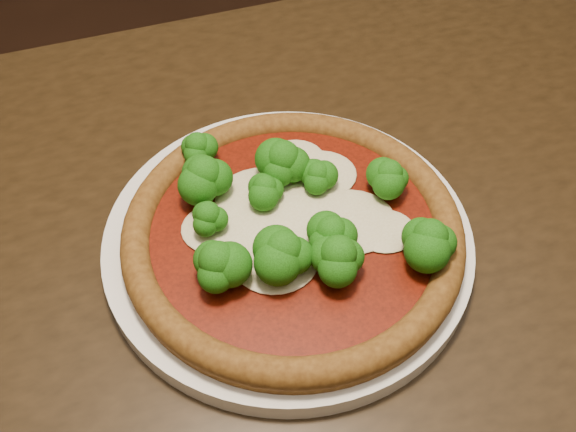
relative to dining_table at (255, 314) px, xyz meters
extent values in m
plane|color=black|center=(0.23, 0.16, -0.65)|extent=(4.00, 4.00, 0.00)
cube|color=black|center=(0.00, 0.00, 0.08)|extent=(1.42, 0.93, 0.04)
cylinder|color=black|center=(0.56, 0.41, -0.30)|extent=(0.06, 0.06, 0.71)
cylinder|color=white|center=(0.03, 0.00, 0.11)|extent=(0.32, 0.32, 0.02)
cylinder|color=brown|center=(0.04, 0.00, 0.12)|extent=(0.28, 0.28, 0.01)
torus|color=brown|center=(0.04, 0.00, 0.13)|extent=(0.29, 0.29, 0.02)
cylinder|color=#641204|center=(0.04, 0.00, 0.13)|extent=(0.24, 0.24, 0.00)
ellipsoid|color=beige|center=(-0.02, 0.01, 0.13)|extent=(0.06, 0.06, 0.01)
ellipsoid|color=beige|center=(0.04, 0.01, 0.13)|extent=(0.11, 0.10, 0.01)
ellipsoid|color=beige|center=(0.02, -0.04, 0.13)|extent=(0.07, 0.06, 0.01)
ellipsoid|color=beige|center=(0.05, 0.08, 0.13)|extent=(0.06, 0.05, 0.00)
ellipsoid|color=beige|center=(0.08, -0.01, 0.13)|extent=(0.08, 0.07, 0.01)
ellipsoid|color=beige|center=(0.02, 0.03, 0.13)|extent=(0.08, 0.07, 0.01)
ellipsoid|color=beige|center=(0.11, -0.02, 0.13)|extent=(0.05, 0.05, 0.00)
ellipsoid|color=beige|center=(0.07, 0.05, 0.13)|extent=(0.07, 0.06, 0.01)
ellipsoid|color=#238014|center=(-0.03, -0.05, 0.16)|extent=(0.05, 0.05, 0.04)
ellipsoid|color=#238014|center=(0.02, 0.03, 0.15)|extent=(0.04, 0.04, 0.03)
ellipsoid|color=#238014|center=(0.07, 0.03, 0.15)|extent=(0.04, 0.04, 0.03)
ellipsoid|color=#238014|center=(0.12, 0.02, 0.15)|extent=(0.04, 0.04, 0.03)
ellipsoid|color=#238014|center=(-0.03, 0.09, 0.15)|extent=(0.04, 0.04, 0.03)
ellipsoid|color=#238014|center=(-0.03, 0.05, 0.16)|extent=(0.05, 0.05, 0.04)
ellipsoid|color=#238014|center=(0.04, 0.05, 0.16)|extent=(0.05, 0.05, 0.04)
ellipsoid|color=#238014|center=(0.06, -0.03, 0.15)|extent=(0.04, 0.04, 0.04)
ellipsoid|color=#238014|center=(-0.03, 0.01, 0.15)|extent=(0.04, 0.04, 0.03)
ellipsoid|color=#238014|center=(0.06, -0.06, 0.15)|extent=(0.05, 0.05, 0.04)
ellipsoid|color=#238014|center=(0.13, -0.05, 0.15)|extent=(0.05, 0.05, 0.04)
ellipsoid|color=#238014|center=(0.02, -0.05, 0.16)|extent=(0.05, 0.05, 0.04)
camera|label=1|loc=(-0.03, -0.33, 0.54)|focal=40.00mm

